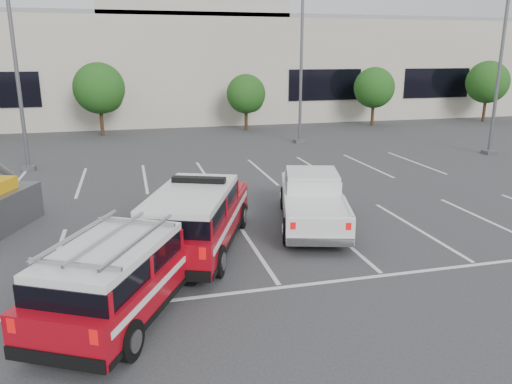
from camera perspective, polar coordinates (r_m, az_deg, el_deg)
ground at (r=14.56m, az=-0.48°, el=-6.05°), size 120.00×120.00×0.00m
stall_markings at (r=18.72m, az=-3.78°, el=-1.11°), size 23.00×15.00×0.01m
convention_building at (r=45.15m, az=-10.30°, el=14.46°), size 60.00×16.99×13.20m
tree_mid_left at (r=35.31m, az=-17.34°, el=11.07°), size 3.37×3.37×4.85m
tree_mid_right at (r=36.28m, az=-1.02°, el=11.00°), size 2.77×2.77×3.99m
tree_right at (r=39.76m, az=13.43°, el=11.37°), size 3.07×3.07×4.42m
tree_far_right at (r=45.23m, az=24.99°, el=11.17°), size 3.37×3.37×4.85m
light_pole_left at (r=25.60m, az=-25.83°, el=13.65°), size 0.90×0.60×10.24m
light_pole_mid at (r=30.89m, az=5.21°, el=15.14°), size 0.90×0.60×10.24m
light_pole_right at (r=30.09m, az=26.20°, el=13.66°), size 0.90×0.60×10.24m
fire_chief_suv at (r=14.07m, az=-6.86°, el=-3.42°), size 3.99×6.02×1.99m
white_pickup at (r=16.19m, az=6.46°, el=-1.43°), size 3.27×5.70×1.66m
ladder_suv at (r=10.95m, az=-15.11°, el=-9.78°), size 3.98×5.23×1.93m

